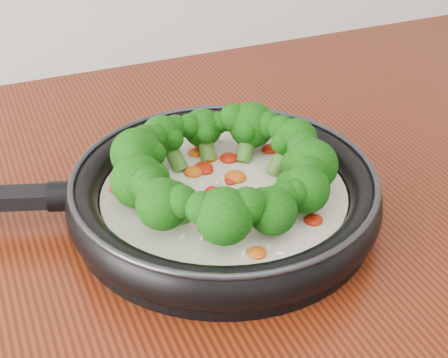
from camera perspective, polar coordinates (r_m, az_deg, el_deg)
name	(u,v)px	position (r m, az deg, el deg)	size (l,w,h in m)	color
skillet	(221,189)	(0.71, -0.26, -0.88)	(0.55, 0.43, 0.10)	black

